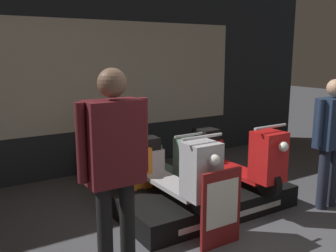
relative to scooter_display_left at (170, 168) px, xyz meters
The scene contains 9 objects.
shop_wall_back 2.36m from the scooter_display_left, 84.65° to the left, with size 8.55×0.09×3.20m.
display_platform 0.67m from the scooter_display_left, ahead, with size 2.13×1.15×0.26m.
scooter_display_left is the anchor object (origin of this frame).
scooter_display_right 0.96m from the scooter_display_left, ahead, with size 0.48×1.63×0.84m.
scooter_backrow_0 1.15m from the scooter_display_left, 100.52° to the left, with size 0.48×1.63×0.84m.
scooter_backrow_1 1.29m from the scooter_display_left, 60.17° to the left, with size 0.48×1.63×0.84m.
person_left_browsing 1.38m from the scooter_display_left, 143.06° to the right, with size 0.62×0.26×1.80m.
person_right_browsing 2.01m from the scooter_display_left, 23.01° to the right, with size 0.58×0.24×1.60m.
price_sign_board 0.85m from the scooter_display_left, 85.17° to the right, with size 0.48×0.04×0.79m.
Camera 1 is at (-2.41, -1.96, 1.92)m, focal length 40.00 mm.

